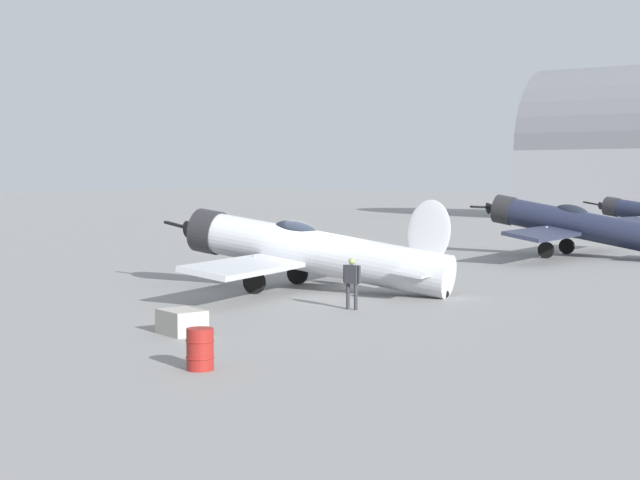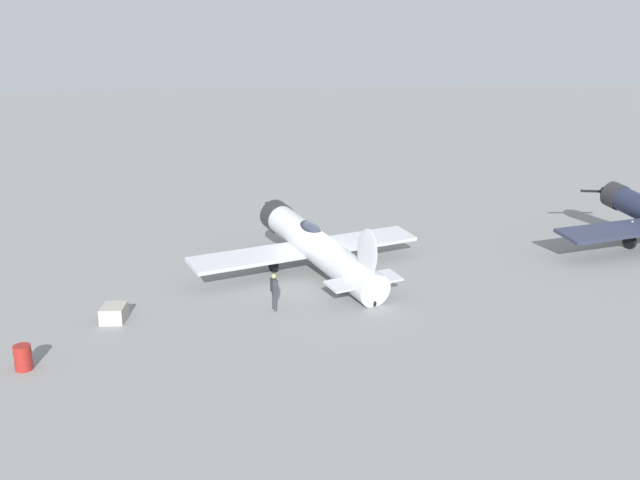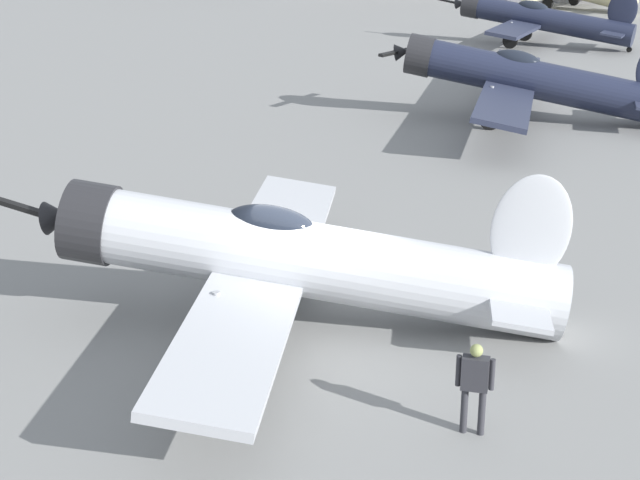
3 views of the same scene
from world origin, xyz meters
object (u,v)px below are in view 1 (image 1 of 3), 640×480
object	(u,v)px
airplane_foreground	(307,251)
equipment_crate	(182,322)
airplane_mid_apron	(580,226)
ground_crew_mechanic	(352,278)
fuel_drum	(200,349)

from	to	relation	value
airplane_foreground	equipment_crate	size ratio (longest dim) A/B	8.88
airplane_mid_apron	ground_crew_mechanic	size ratio (longest dim) A/B	8.58
fuel_drum	equipment_crate	bearing A→B (deg)	-38.98
fuel_drum	airplane_foreground	bearing A→B (deg)	-60.12
airplane_foreground	fuel_drum	world-z (taller)	airplane_foreground
airplane_foreground	ground_crew_mechanic	xyz separation A→B (m)	(-4.13, 2.96, -0.44)
airplane_mid_apron	equipment_crate	xyz separation A→B (m)	(-1.58, 28.67, -1.25)
airplane_foreground	fuel_drum	xyz separation A→B (m)	(-7.02, 12.23, -0.96)
equipment_crate	fuel_drum	distance (m)	4.62
airplane_foreground	equipment_crate	distance (m)	9.99
airplane_foreground	fuel_drum	bearing A→B (deg)	107.12
airplane_foreground	ground_crew_mechanic	world-z (taller)	airplane_foreground
ground_crew_mechanic	airplane_foreground	bearing A→B (deg)	-129.98
airplane_foreground	fuel_drum	size ratio (longest dim) A/B	13.77
airplane_foreground	ground_crew_mechanic	size ratio (longest dim) A/B	7.65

